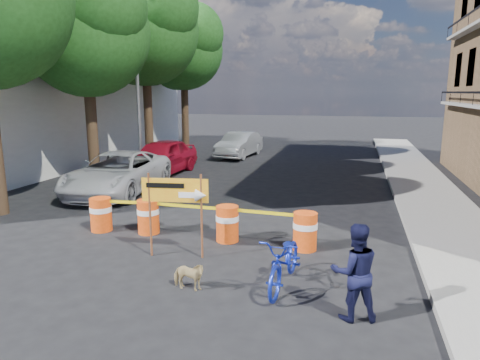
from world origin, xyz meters
The scene contains 18 objects.
ground centered at (0.00, 0.00, 0.00)m, with size 120.00×120.00×0.00m, color black.
sidewalk_east centered at (6.20, 6.00, 0.07)m, with size 2.40×40.00×0.15m, color gray.
white_building centered at (-13.00, 10.00, 3.00)m, with size 8.00×22.00×6.00m, color silver.
tree_mid_a centered at (-6.74, 7.00, 6.01)m, with size 5.25×5.00×8.68m.
tree_mid_b centered at (-6.73, 12.00, 6.71)m, with size 5.67×5.40×9.62m.
tree_far centered at (-6.74, 17.00, 6.22)m, with size 5.04×4.80×8.84m.
streetlamp centered at (-5.93, 9.50, 4.38)m, with size 1.25×0.18×8.00m.
barrel_far_left centered at (-2.92, 1.38, 0.47)m, with size 0.58×0.58×0.90m.
barrel_mid_left centered at (-1.59, 1.52, 0.47)m, with size 0.58×0.58×0.90m.
barrel_mid_right centered at (0.60, 1.47, 0.47)m, with size 0.58×0.58×0.90m.
barrel_far_right centered at (2.54, 1.37, 0.47)m, with size 0.58×0.58×0.90m.
detour_sign centered at (-0.02, 0.19, 1.41)m, with size 1.48×0.34×1.92m.
pedestrian centered at (3.66, -1.59, 0.82)m, with size 0.79×0.62×1.63m, color black.
bicycle centered at (2.39, -0.72, 1.01)m, with size 0.70×1.06×2.01m, color #1629B6.
dog centered at (0.67, -1.33, 0.28)m, with size 0.31×0.67×0.57m, color tan.
suv_white centered at (-4.80, 5.45, 0.75)m, with size 2.48×5.37×1.49m, color silver.
sedan_red centered at (-4.80, 9.14, 0.79)m, with size 1.87×4.64×1.58m, color maroon.
sedan_silver centered at (-2.80, 15.25, 0.71)m, with size 1.51×4.33×1.43m, color #A8ABAF.
Camera 1 is at (3.53, -8.31, 3.67)m, focal length 32.00 mm.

